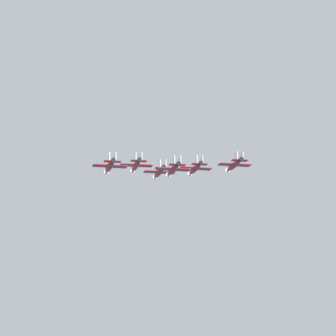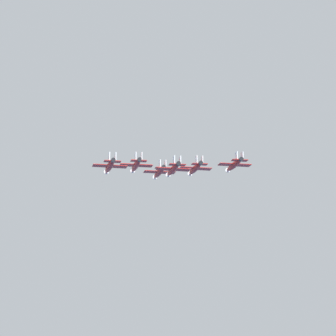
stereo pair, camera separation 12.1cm
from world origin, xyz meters
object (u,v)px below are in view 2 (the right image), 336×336
object	(u,v)px
jet_right_wingman	(195,168)
jet_lead	(159,172)
jet_left_outer	(110,166)
jet_slot_rear	(173,169)
jet_right_outer	(234,165)
jet_left_wingman	(136,165)

from	to	relation	value
jet_right_wingman	jet_lead	bearing A→B (deg)	40.47
jet_left_outer	jet_slot_rear	distance (m)	20.54
jet_lead	jet_slot_rear	distance (m)	24.63
jet_lead	jet_right_outer	size ratio (longest dim) A/B	1.04
jet_left_wingman	jet_left_outer	world-z (taller)	jet_left_wingman
jet_left_outer	jet_slot_rear	bearing A→B (deg)	-91.14
jet_lead	jet_right_outer	world-z (taller)	jet_lead
jet_left_wingman	jet_right_wingman	xyz separation A→B (m)	(19.50, -6.45, -0.07)
jet_right_outer	jet_left_wingman	bearing A→B (deg)	68.62
jet_left_wingman	jet_right_outer	xyz separation A→B (m)	(25.46, -21.14, -1.26)
jet_right_wingman	jet_left_outer	world-z (taller)	jet_right_wingman
jet_right_wingman	jet_left_outer	xyz separation A→B (m)	(-33.05, -1.80, -3.68)
jet_left_wingman	jet_slot_rear	bearing A→B (deg)	-139.03
jet_lead	jet_left_wingman	xyz separation A→B (m)	(-13.54, -8.25, -1.00)
jet_left_outer	jet_right_outer	world-z (taller)	jet_right_outer
jet_lead	jet_left_wingman	bearing A→B (deg)	139.10
jet_left_wingman	jet_left_outer	xyz separation A→B (m)	(-13.54, -8.25, -3.75)
jet_right_outer	jet_slot_rear	size ratio (longest dim) A/B	0.98
jet_right_wingman	jet_slot_rear	xyz separation A→B (m)	(-13.54, -8.25, -3.71)
jet_right_wingman	jet_left_outer	bearing A→B (deg)	111.51
jet_right_wingman	jet_slot_rear	bearing A→B (deg)	139.74
jet_right_wingman	jet_right_outer	size ratio (longest dim) A/B	1.02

